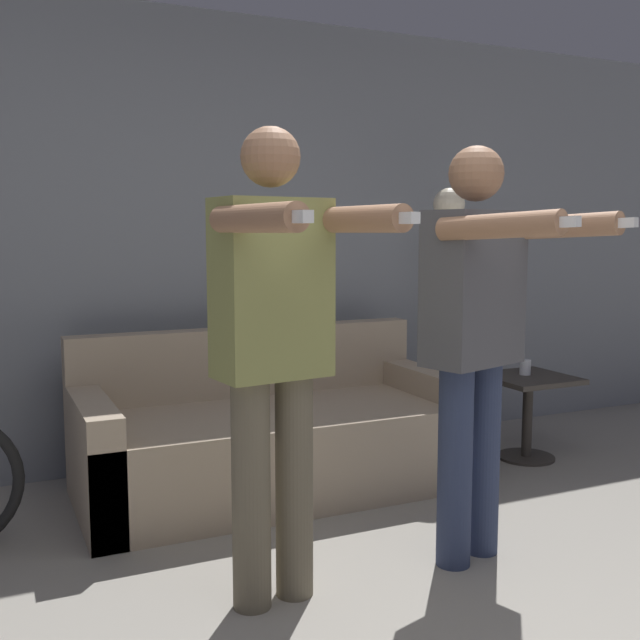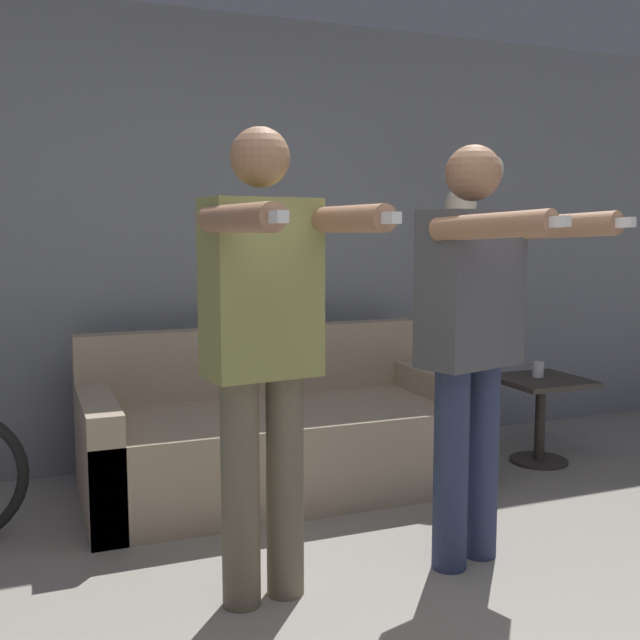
# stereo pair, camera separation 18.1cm
# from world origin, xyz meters

# --- Properties ---
(wall_back) EXTENTS (10.00, 0.05, 2.60)m
(wall_back) POSITION_xyz_m (0.00, 2.67, 1.30)
(wall_back) COLOR gray
(wall_back) RESTS_ON ground_plane
(couch) EXTENTS (1.99, 0.90, 0.82)m
(couch) POSITION_xyz_m (0.05, 2.01, 0.27)
(couch) COLOR tan
(couch) RESTS_ON ground_plane
(person_left) EXTENTS (0.53, 0.72, 1.72)m
(person_left) POSITION_xyz_m (-0.37, 0.85, 0.99)
(person_left) COLOR #6B604C
(person_left) RESTS_ON ground_plane
(person_right) EXTENTS (0.62, 0.77, 1.69)m
(person_right) POSITION_xyz_m (0.50, 0.86, 0.98)
(person_right) COLOR #2D3856
(person_right) RESTS_ON ground_plane
(cat) EXTENTS (0.46, 0.11, 0.17)m
(cat) POSITION_xyz_m (0.29, 2.35, 0.90)
(cat) COLOR silver
(cat) RESTS_ON couch
(floor_lamp) EXTENTS (0.37, 0.29, 1.81)m
(floor_lamp) POSITION_xyz_m (1.32, 2.13, 1.38)
(floor_lamp) COLOR #756047
(floor_lamp) RESTS_ON ground_plane
(side_table) EXTENTS (0.48, 0.48, 0.50)m
(side_table) POSITION_xyz_m (1.64, 1.87, 0.37)
(side_table) COLOR #38332D
(side_table) RESTS_ON ground_plane
(cup) EXTENTS (0.07, 0.07, 0.09)m
(cup) POSITION_xyz_m (1.64, 1.90, 0.55)
(cup) COLOR silver
(cup) RESTS_ON side_table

